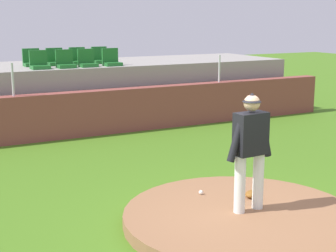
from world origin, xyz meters
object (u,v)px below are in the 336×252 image
at_px(baseball, 201,192).
at_px(stadium_chair_4, 32,61).
at_px(fielding_glove, 252,194).
at_px(stadium_chair_5, 55,60).
at_px(pitcher, 250,143).
at_px(stadium_chair_3, 111,60).
at_px(stadium_chair_1, 65,62).
at_px(stadium_chair_6, 78,59).
at_px(stadium_chair_2, 87,61).
at_px(stadium_chair_0, 39,63).
at_px(stadium_chair_7, 100,58).

height_order(baseball, stadium_chair_4, stadium_chair_4).
height_order(fielding_glove, stadium_chair_5, stadium_chair_5).
distance_m(baseball, stadium_chair_4, 8.12).
distance_m(pitcher, stadium_chair_3, 8.00).
distance_m(stadium_chair_1, stadium_chair_6, 1.13).
relative_size(baseball, stadium_chair_5, 0.15).
xyz_separation_m(baseball, fielding_glove, (0.68, -0.51, 0.02)).
distance_m(stadium_chair_2, stadium_chair_6, 0.90).
bearing_deg(stadium_chair_2, stadium_chair_4, -34.76).
height_order(fielding_glove, stadium_chair_6, stadium_chair_6).
bearing_deg(stadium_chair_2, stadium_chair_0, -0.39).
relative_size(baseball, stadium_chair_4, 0.15).
bearing_deg(stadium_chair_5, baseball, 91.63).
bearing_deg(baseball, stadium_chair_7, 81.50).
bearing_deg(pitcher, stadium_chair_2, 85.70).
distance_m(stadium_chair_2, stadium_chair_5, 1.11).
distance_m(fielding_glove, stadium_chair_4, 8.71).
relative_size(stadium_chair_3, stadium_chair_4, 1.00).
bearing_deg(stadium_chair_6, stadium_chair_0, 32.66).
xyz_separation_m(pitcher, stadium_chair_6, (0.20, 8.81, 0.65)).
xyz_separation_m(pitcher, stadium_chair_0, (-1.19, 7.93, 0.65)).
bearing_deg(stadium_chair_6, stadium_chair_2, 88.42).
xyz_separation_m(stadium_chair_3, stadium_chair_4, (-2.08, 0.93, 0.00)).
bearing_deg(pitcher, fielding_glove, 45.07).
bearing_deg(stadium_chair_1, stadium_chair_4, -53.51).
height_order(stadium_chair_0, stadium_chair_7, same).
xyz_separation_m(pitcher, fielding_glove, (0.40, 0.45, -1.01)).
relative_size(pitcher, baseball, 24.80).
height_order(baseball, stadium_chair_3, stadium_chair_3).
distance_m(stadium_chair_3, stadium_chair_7, 0.90).
bearing_deg(stadium_chair_0, baseball, 97.43).
relative_size(baseball, stadium_chair_1, 0.15).
distance_m(baseball, stadium_chair_3, 7.26).
xyz_separation_m(stadium_chair_4, stadium_chair_5, (0.67, -0.05, 0.00)).
xyz_separation_m(baseball, stadium_chair_0, (-0.91, 6.97, 1.68)).
xyz_separation_m(stadium_chair_5, stadium_chair_7, (1.40, 0.02, 0.00)).
height_order(fielding_glove, stadium_chair_0, stadium_chair_0).
bearing_deg(pitcher, stadium_chair_7, 81.13).
relative_size(fielding_glove, stadium_chair_7, 0.60).
relative_size(stadium_chair_3, stadium_chair_6, 1.00).
relative_size(stadium_chair_1, stadium_chair_7, 1.00).
relative_size(stadium_chair_2, stadium_chair_4, 1.00).
relative_size(stadium_chair_2, stadium_chair_3, 1.00).
relative_size(pitcher, stadium_chair_2, 3.67).
relative_size(stadium_chair_4, stadium_chair_6, 1.00).
height_order(pitcher, stadium_chair_2, stadium_chair_2).
xyz_separation_m(pitcher, stadium_chair_1, (-0.47, 7.90, 0.65)).
bearing_deg(baseball, stadium_chair_5, 91.63).
distance_m(stadium_chair_1, stadium_chair_7, 1.65).
bearing_deg(stadium_chair_2, stadium_chair_5, -52.65).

